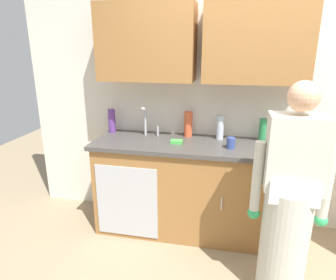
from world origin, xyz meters
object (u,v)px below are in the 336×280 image
(sponge, at_px, (177,142))
(knife_on_counter, at_px, (298,151))
(sink, at_px, (145,141))
(person_at_sink, at_px, (288,213))
(cup_by_sink, at_px, (231,143))
(bottle_water_short, at_px, (220,127))
(bottle_soap, at_px, (263,130))
(bottle_water_tall, at_px, (112,121))
(bottle_cleaner_spray, at_px, (188,124))

(sponge, bearing_deg, knife_on_counter, 0.03)
(sink, bearing_deg, person_at_sink, -29.43)
(sponge, bearing_deg, cup_by_sink, -4.96)
(bottle_water_short, bearing_deg, sponge, -151.13)
(bottle_soap, distance_m, bottle_water_tall, 1.54)
(bottle_soap, relative_size, cup_by_sink, 2.21)
(bottle_cleaner_spray, height_order, bottle_water_tall, bottle_cleaner_spray)
(sink, distance_m, bottle_cleaner_spray, 0.46)
(sink, xyz_separation_m, sponge, (0.32, -0.05, 0.03))
(bottle_cleaner_spray, xyz_separation_m, bottle_soap, (0.73, -0.02, -0.02))
(bottle_cleaner_spray, distance_m, cup_by_sink, 0.52)
(bottle_water_tall, relative_size, cup_by_sink, 2.46)
(bottle_cleaner_spray, xyz_separation_m, sponge, (-0.07, -0.25, -0.11))
(bottle_cleaner_spray, bearing_deg, cup_by_sink, -34.20)
(bottle_water_short, distance_m, knife_on_counter, 0.73)
(bottle_soap, xyz_separation_m, cup_by_sink, (-0.30, -0.27, -0.06))
(sink, bearing_deg, bottle_cleaner_spray, 26.11)
(bottle_water_short, relative_size, bottle_soap, 1.07)
(person_at_sink, relative_size, bottle_cleaner_spray, 6.35)
(bottle_cleaner_spray, xyz_separation_m, bottle_water_short, (0.32, -0.03, -0.01))
(bottle_cleaner_spray, height_order, knife_on_counter, bottle_cleaner_spray)
(sink, relative_size, knife_on_counter, 2.08)
(sink, bearing_deg, bottle_water_short, 12.82)
(bottle_water_tall, bearing_deg, bottle_water_short, -1.15)
(bottle_water_short, bearing_deg, person_at_sink, -58.47)
(bottle_cleaner_spray, height_order, sponge, bottle_cleaner_spray)
(person_at_sink, xyz_separation_m, knife_on_counter, (0.16, 0.65, 0.25))
(knife_on_counter, bearing_deg, sponge, 39.05)
(knife_on_counter, height_order, sponge, sponge)
(bottle_soap, xyz_separation_m, sponge, (-0.80, -0.22, -0.10))
(bottle_cleaner_spray, bearing_deg, sink, -153.89)
(bottle_cleaner_spray, relative_size, sponge, 2.32)
(sink, distance_m, sponge, 0.33)
(sink, relative_size, person_at_sink, 0.31)
(bottle_water_short, bearing_deg, cup_by_sink, -67.19)
(person_at_sink, xyz_separation_m, sponge, (-0.92, 0.65, 0.26))
(sink, xyz_separation_m, bottle_water_tall, (-0.42, 0.19, 0.14))
(person_at_sink, relative_size, bottle_water_tall, 6.54)
(bottle_cleaner_spray, bearing_deg, sponge, -106.51)
(sink, distance_m, knife_on_counter, 1.41)
(bottle_soap, xyz_separation_m, knife_on_counter, (0.28, -0.22, -0.11))
(bottle_cleaner_spray, bearing_deg, person_at_sink, -46.52)
(sink, relative_size, bottle_cleaner_spray, 1.96)
(sink, distance_m, bottle_water_tall, 0.48)
(cup_by_sink, distance_m, sponge, 0.51)
(person_at_sink, xyz_separation_m, bottle_soap, (-0.12, 0.87, 0.36))
(knife_on_counter, bearing_deg, bottle_cleaner_spray, 25.28)
(sink, relative_size, sponge, 4.55)
(sink, height_order, bottle_water_tall, sink)
(bottle_water_short, distance_m, cup_by_sink, 0.29)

